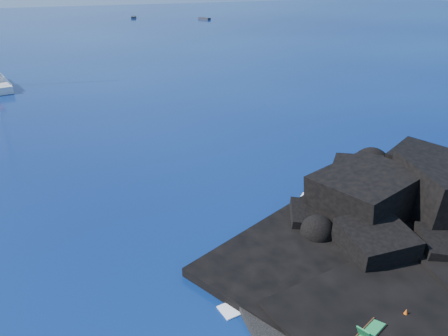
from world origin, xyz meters
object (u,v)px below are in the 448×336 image
object	(u,v)px
distant_boat_a	(134,18)
distant_boat_b	(204,19)
marker_cone	(405,314)
deck_chair	(372,327)
sunbather	(341,289)

from	to	relation	value
distant_boat_a	distant_boat_b	bearing A→B (deg)	-19.06
marker_cone	distant_boat_a	distance (m)	136.49
deck_chair	marker_cone	distance (m)	1.86
distant_boat_a	distant_boat_b	world-z (taller)	distant_boat_a
marker_cone	distant_boat_b	bearing A→B (deg)	70.99
deck_chair	marker_cone	size ratio (longest dim) A/B	2.79
distant_boat_a	distant_boat_b	xyz separation A→B (m)	(18.44, -13.74, 0.00)
distant_boat_a	distant_boat_b	distance (m)	23.00
marker_cone	distant_boat_a	world-z (taller)	marker_cone
distant_boat_b	sunbather	bearing A→B (deg)	-131.13
sunbather	distant_boat_b	bearing A→B (deg)	46.65
deck_chair	marker_cone	bearing A→B (deg)	-15.73
deck_chair	distant_boat_a	bearing A→B (deg)	59.56
deck_chair	distant_boat_a	xyz separation A→B (m)	(25.00, 134.64, -0.84)
marker_cone	sunbather	bearing A→B (deg)	118.52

